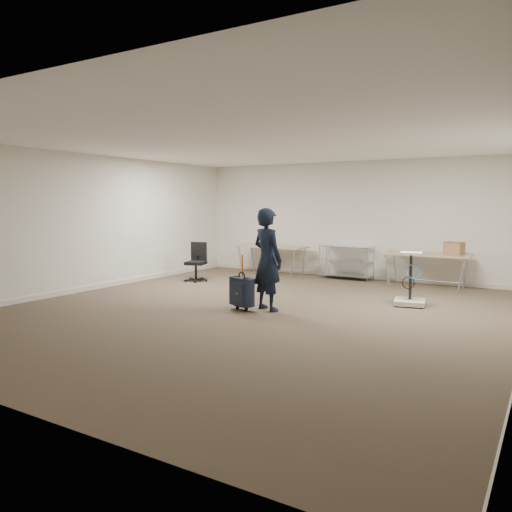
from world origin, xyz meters
The scene contains 10 objects.
ground centered at (0.00, 0.00, 0.00)m, with size 9.00×9.00×0.00m, color #433628.
room_shell centered at (0.00, 1.38, 0.05)m, with size 8.00×9.00×9.00m.
folding_table_left centered at (-1.90, 3.95, 0.68)m, with size 1.80×0.75×0.73m.
folding_table_right centered at (1.90, 3.95, 0.68)m, with size 1.80×0.75×0.73m.
wire_shelf centered at (0.00, 4.20, 0.44)m, with size 1.22×0.47×0.80m.
person centered at (0.13, 0.20, 0.86)m, with size 0.63×0.41×1.72m, color black.
suitcase centered at (-0.23, -0.05, 0.32)m, with size 0.38×0.27×0.94m.
office_chair centered at (-2.87, 2.11, 0.27)m, with size 0.54×0.54×0.90m.
equipment_cart centered at (2.09, 1.83, 0.25)m, with size 0.60×0.60×0.95m.
cardboard_box centered at (2.44, 4.02, 0.86)m, with size 0.35×0.27×0.27m, color #8C5F41.
Camera 1 is at (4.25, -7.00, 1.79)m, focal length 35.00 mm.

